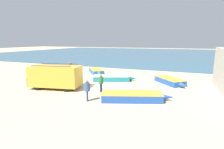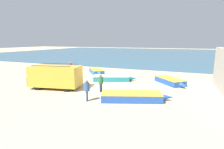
# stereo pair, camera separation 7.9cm
# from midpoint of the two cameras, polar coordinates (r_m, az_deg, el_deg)

# --- Properties ---
(ground_plane) EXTENTS (200.00, 200.00, 0.00)m
(ground_plane) POSITION_cam_midpoint_polar(r_m,az_deg,el_deg) (17.55, -4.01, -4.16)
(ground_plane) COLOR tan
(sea_water) EXTENTS (120.00, 80.00, 0.01)m
(sea_water) POSITION_cam_midpoint_polar(r_m,az_deg,el_deg) (67.83, 15.35, 6.69)
(sea_water) COLOR #33607A
(sea_water) RESTS_ON ground_plane
(parked_van) EXTENTS (5.15, 3.06, 2.33)m
(parked_van) POSITION_cam_midpoint_polar(r_m,az_deg,el_deg) (17.78, -18.10, -0.49)
(parked_van) COLOR gold
(parked_van) RESTS_ON ground_plane
(fishing_rowboat_0) EXTENTS (3.59, 3.94, 0.60)m
(fishing_rowboat_0) POSITION_cam_midpoint_polar(r_m,az_deg,el_deg) (19.83, 18.41, -2.05)
(fishing_rowboat_0) COLOR #234CA3
(fishing_rowboat_0) RESTS_ON ground_plane
(fishing_rowboat_1) EXTENTS (5.65, 3.10, 0.61)m
(fishing_rowboat_1) POSITION_cam_midpoint_polar(r_m,az_deg,el_deg) (13.78, 6.90, -7.15)
(fishing_rowboat_1) COLOR #234CA3
(fishing_rowboat_1) RESTS_ON ground_plane
(fishing_rowboat_2) EXTENTS (5.05, 2.87, 0.60)m
(fishing_rowboat_2) POSITION_cam_midpoint_polar(r_m,az_deg,el_deg) (20.25, 0.15, -1.21)
(fishing_rowboat_2) COLOR #1E757F
(fishing_rowboat_2) RESTS_ON ground_plane
(fishing_rowboat_3) EXTENTS (3.58, 4.07, 0.65)m
(fishing_rowboat_3) POSITION_cam_midpoint_polar(r_m,az_deg,el_deg) (24.73, -5.18, 1.01)
(fishing_rowboat_3) COLOR #2D66AD
(fishing_rowboat_3) RESTS_ON ground_plane
(fisherman_0) EXTENTS (0.43, 0.43, 1.65)m
(fisherman_0) POSITION_cam_midpoint_polar(r_m,az_deg,el_deg) (13.48, -8.28, -4.56)
(fisherman_0) COLOR navy
(fisherman_0) RESTS_ON ground_plane
(fisherman_1) EXTENTS (0.42, 0.42, 1.62)m
(fisherman_1) POSITION_cam_midpoint_polar(r_m,az_deg,el_deg) (15.73, -3.79, -2.31)
(fisherman_1) COLOR navy
(fisherman_1) RESTS_ON ground_plane
(fisherman_2) EXTENTS (0.46, 0.46, 1.75)m
(fisherman_2) POSITION_cam_midpoint_polar(r_m,az_deg,el_deg) (24.76, -13.61, 2.46)
(fisherman_2) COLOR #5B564C
(fisherman_2) RESTS_ON ground_plane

